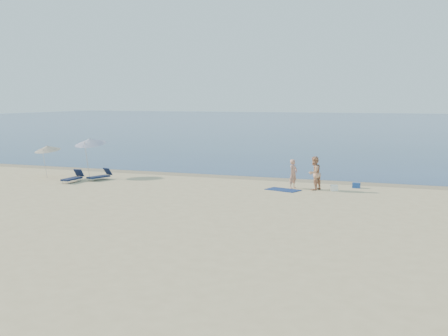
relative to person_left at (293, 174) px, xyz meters
The scene contains 12 objects.
ground 16.74m from the person_left, 102.65° to the right, with size 160.00×160.00×0.00m, color tan.
sea 83.77m from the person_left, 92.51° to the left, with size 240.00×160.00×0.01m, color #0D224E.
wet_sand_strip 4.85m from the person_left, 139.90° to the left, with size 240.00×1.60×0.00m, color #847254.
person_left is the anchor object (origin of this frame).
person_right 1.21m from the person_left, ahead, with size 0.89×0.70×1.84m, color tan.
beach_towel 1.17m from the person_left, 115.69° to the right, with size 1.79×0.99×0.03m, color #102151.
white_bag 2.37m from the person_left, ahead, with size 0.37×0.32×0.32m, color white.
blue_cooler 3.61m from the person_left, 22.61° to the left, with size 0.42×0.30×0.30m, color #1B4394.
umbrella_near 13.39m from the person_left, behind, with size 2.08×2.11×2.64m.
umbrella_far 15.54m from the person_left, behind, with size 1.91×1.94×2.18m.
lounger_left 11.86m from the person_left, behind, with size 1.01×1.68×0.71m.
lounger_right 13.07m from the person_left, 169.74° to the right, with size 0.55×1.65×0.73m.
Camera 1 is at (10.88, -13.81, 4.97)m, focal length 45.00 mm.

